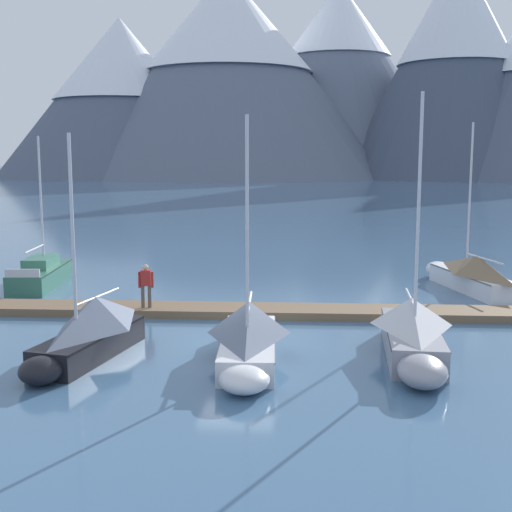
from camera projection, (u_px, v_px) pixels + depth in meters
The scene contains 12 objects.
ground_plane at pixel (238, 343), 22.23m from camera, with size 700.00×700.00×0.00m, color #426689.
mountain_west_summit at pixel (121, 93), 185.36m from camera, with size 68.13×68.13×43.03m.
mountain_central_massif at pixel (228, 70), 187.67m from camera, with size 92.91×92.91×55.86m.
mountain_shoulder_ridge at pixel (338, 77), 204.18m from camera, with size 78.42×78.42×57.18m.
mountain_east_summit at pixel (456, 60), 176.38m from camera, with size 59.01×59.01×57.80m.
dock at pixel (251, 311), 26.15m from camera, with size 24.37×2.85×0.30m.
sailboat_nearest_berth at pixel (43, 273), 32.14m from camera, with size 2.35×6.42×7.01m.
sailboat_second_berth at pixel (89, 330), 20.48m from camera, with size 2.34×5.76×6.75m.
sailboat_mid_dock_port at pixel (248, 334), 20.26m from camera, with size 2.13×6.41×7.24m.
sailboat_mid_dock_starboard at pixel (413, 331), 20.57m from camera, with size 1.92×6.59×7.91m.
sailboat_far_berth at pixel (470, 273), 30.77m from camera, with size 3.29×7.33×7.58m.
person_on_dock at pixel (146, 283), 25.89m from camera, with size 0.58×0.27×1.69m.
Camera 1 is at (2.79, -21.39, 6.13)m, focal length 47.39 mm.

